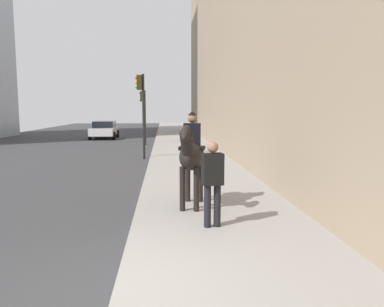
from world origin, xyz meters
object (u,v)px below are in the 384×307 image
pedestrian_greeting (213,178)px  mounted_horse_near (191,154)px  traffic_light_near_curb (142,103)px  traffic_light_far_curb (144,108)px  car_near_lane (104,129)px

pedestrian_greeting → mounted_horse_near: bearing=2.2°
traffic_light_near_curb → traffic_light_far_curb: 7.53m
car_near_lane → mounted_horse_near: bearing=13.2°
mounted_horse_near → traffic_light_far_curb: (17.06, 2.00, 1.10)m
mounted_horse_near → car_near_lane: (22.80, 5.57, -0.62)m
pedestrian_greeting → traffic_light_far_curb: 18.81m
mounted_horse_near → pedestrian_greeting: 1.61m
mounted_horse_near → car_near_lane: size_ratio=0.54×
pedestrian_greeting → traffic_light_far_curb: bearing=-1.7°
car_near_lane → traffic_light_far_curb: 6.97m
mounted_horse_near → pedestrian_greeting: (-1.55, -0.30, -0.29)m
pedestrian_greeting → traffic_light_near_curb: traffic_light_near_curb is taller
car_near_lane → traffic_light_far_curb: traffic_light_far_curb is taller
traffic_light_near_curb → traffic_light_far_curb: size_ratio=1.11×
traffic_light_far_curb → mounted_horse_near: bearing=-173.3°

